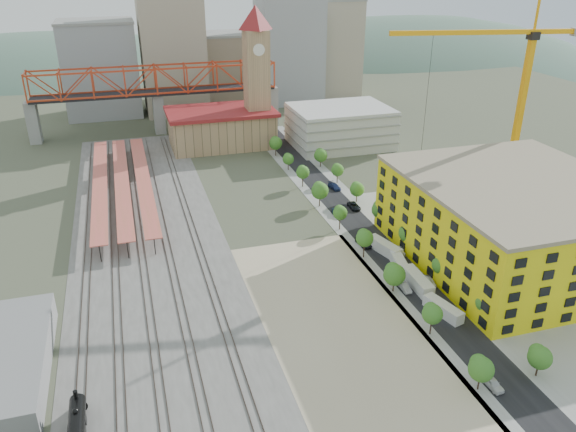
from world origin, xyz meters
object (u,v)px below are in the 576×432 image
object	(u,v)px
site_trailer_c	(399,264)
car_0	(492,383)
tower_crane	(512,83)
site_trailer_d	(384,247)
site_trailer_b	(417,281)
clock_tower	(256,64)
construction_building	(515,221)
site_trailer_a	(443,309)

from	to	relation	value
site_trailer_c	car_0	distance (m)	38.46
tower_crane	site_trailer_d	xyz separation A→B (m)	(-43.19, -19.63, -31.51)
site_trailer_b	site_trailer_d	xyz separation A→B (m)	(0.00, 15.71, -0.04)
site_trailer_d	clock_tower	bearing A→B (deg)	79.48
site_trailer_c	car_0	world-z (taller)	site_trailer_c
clock_tower	tower_crane	size ratio (longest dim) A/B	0.98
tower_crane	site_trailer_c	distance (m)	60.07
site_trailer_b	construction_building	bearing A→B (deg)	12.36
site_trailer_d	site_trailer_a	bearing A→B (deg)	-105.64
site_trailer_c	site_trailer_d	xyz separation A→B (m)	(0.00, 7.61, 0.14)
site_trailer_b	site_trailer_c	distance (m)	8.10
car_0	site_trailer_a	bearing A→B (deg)	79.02
tower_crane	construction_building	bearing A→B (deg)	-119.50
tower_crane	site_trailer_b	xyz separation A→B (m)	(-43.19, -35.34, -31.47)
clock_tower	site_trailer_c	xyz separation A→B (m)	(8.00, -96.85, -27.50)
clock_tower	construction_building	bearing A→B (deg)	-71.22
site_trailer_c	construction_building	bearing A→B (deg)	4.33
construction_building	tower_crane	bearing A→B (deg)	60.50
clock_tower	site_trailer_c	world-z (taller)	clock_tower
clock_tower	site_trailer_c	size ratio (longest dim) A/B	5.93
site_trailer_b	site_trailer_d	size ratio (longest dim) A/B	1.03
clock_tower	construction_building	size ratio (longest dim) A/B	1.03
site_trailer_b	site_trailer_d	world-z (taller)	site_trailer_b
site_trailer_c	car_0	bearing A→B (deg)	-83.25
construction_building	car_0	size ratio (longest dim) A/B	11.26
site_trailer_a	site_trailer_b	size ratio (longest dim) A/B	0.87
tower_crane	site_trailer_d	size ratio (longest dim) A/B	5.46
site_trailer_d	site_trailer_c	bearing A→B (deg)	-105.64
site_trailer_a	site_trailer_b	xyz separation A→B (m)	(0.00, 10.18, 0.18)
tower_crane	site_trailer_d	bearing A→B (deg)	-155.56
tower_crane	site_trailer_c	size ratio (longest dim) A/B	6.07
site_trailer_c	site_trailer_d	distance (m)	7.61
site_trailer_b	site_trailer_c	xyz separation A→B (m)	(0.00, 8.10, -0.18)
tower_crane	site_trailer_b	size ratio (longest dim) A/B	5.29
site_trailer_b	car_0	bearing A→B (deg)	-94.10
site_trailer_d	site_trailer_b	bearing A→B (deg)	-105.64
site_trailer_d	construction_building	bearing A→B (deg)	-38.11
construction_building	site_trailer_c	xyz separation A→B (m)	(-26.00, 3.15, -8.21)
clock_tower	car_0	size ratio (longest dim) A/B	11.57
site_trailer_c	tower_crane	bearing A→B (deg)	43.47
construction_building	site_trailer_a	size ratio (longest dim) A/B	5.78
construction_building	tower_crane	xyz separation A→B (m)	(17.19, 30.38, 23.44)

